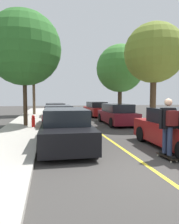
{
  "coord_description": "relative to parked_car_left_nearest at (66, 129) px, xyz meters",
  "views": [
    {
      "loc": [
        -2.68,
        -4.92,
        1.91
      ],
      "look_at": [
        0.19,
        9.16,
        0.85
      ],
      "focal_mm": 32.99,
      "sensor_mm": 36.0,
      "label": 1
    }
  ],
  "objects": [
    {
      "name": "ground",
      "position": [
        2.02,
        -2.86,
        -0.7
      ],
      "size": [
        80.0,
        80.0,
        0.0
      ],
      "primitive_type": "plane",
      "color": "#3D3A38"
    },
    {
      "name": "center_line",
      "position": [
        2.02,
        1.14,
        -0.7
      ],
      "size": [
        0.12,
        39.2,
        0.01
      ],
      "primitive_type": "cube",
      "color": "gold",
      "rests_on": "ground"
    },
    {
      "name": "parked_car_left_nearest",
      "position": [
        0.0,
        0.0,
        0.0
      ],
      "size": [
        1.99,
        4.38,
        1.45
      ],
      "color": "black",
      "rests_on": "ground"
    },
    {
      "name": "parked_car_left_near",
      "position": [
        -0.0,
        5.68,
        -0.02
      ],
      "size": [
        2.0,
        4.38,
        1.36
      ],
      "color": "maroon",
      "rests_on": "ground"
    },
    {
      "name": "parked_car_left_far",
      "position": [
        -0.0,
        11.41,
        -0.05
      ],
      "size": [
        2.05,
        4.62,
        1.33
      ],
      "color": "maroon",
      "rests_on": "ground"
    },
    {
      "name": "parked_car_right_near",
      "position": [
        4.05,
        5.77,
        0.0
      ],
      "size": [
        1.87,
        4.47,
        1.42
      ],
      "color": "maroon",
      "rests_on": "ground"
    },
    {
      "name": "parked_car_right_far",
      "position": [
        4.05,
        11.92,
        -0.01
      ],
      "size": [
        1.91,
        4.52,
        1.42
      ],
      "color": "maroon",
      "rests_on": "ground"
    },
    {
      "name": "street_tree_left_nearest",
      "position": [
        -2.02,
        5.46,
        4.15
      ],
      "size": [
        4.51,
        4.51,
        6.97
      ],
      "color": "#3D2D1E",
      "rests_on": "sidewalk_left"
    },
    {
      "name": "street_tree_left_near",
      "position": [
        -2.02,
        13.89,
        4.37
      ],
      "size": [
        3.56,
        3.56,
        6.73
      ],
      "color": "brown",
      "rests_on": "sidewalk_left"
    },
    {
      "name": "street_tree_right_nearest",
      "position": [
        6.06,
        4.51,
        3.98
      ],
      "size": [
        3.82,
        3.82,
        6.48
      ],
      "color": "#4C3823",
      "rests_on": "sidewalk_right"
    },
    {
      "name": "street_tree_right_near",
      "position": [
        6.06,
        10.78,
        3.86
      ],
      "size": [
        4.45,
        4.45,
        6.66
      ],
      "color": "#3D2D1E",
      "rests_on": "sidewalk_right"
    },
    {
      "name": "fire_hydrant",
      "position": [
        -1.5,
        4.64,
        -0.21
      ],
      "size": [
        0.2,
        0.2,
        0.7
      ],
      "color": "#B2140F",
      "rests_on": "sidewalk_left"
    },
    {
      "name": "skateboard",
      "position": [
        2.9,
        -2.2,
        -0.61
      ],
      "size": [
        0.26,
        0.85,
        0.1
      ],
      "color": "black",
      "rests_on": "ground"
    },
    {
      "name": "skateboarder",
      "position": [
        2.9,
        -2.24,
        0.4
      ],
      "size": [
        0.58,
        0.7,
        1.76
      ],
      "color": "black",
      "rests_on": "skateboard"
    }
  ]
}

